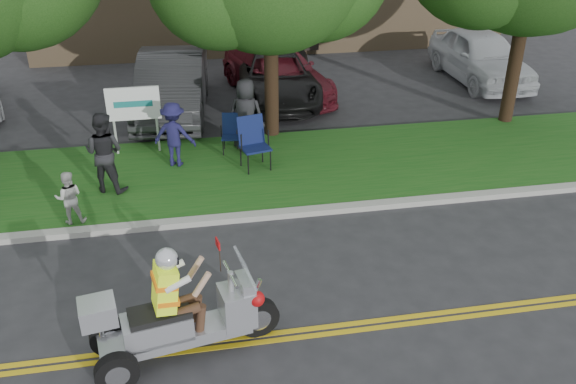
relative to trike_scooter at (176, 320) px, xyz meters
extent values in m
plane|color=#28282B|center=(2.10, 0.61, -0.64)|extent=(120.00, 120.00, 0.00)
cube|color=gold|center=(2.10, 0.03, -0.63)|extent=(60.00, 0.10, 0.01)
cube|color=gold|center=(2.10, 0.19, -0.63)|extent=(60.00, 0.10, 0.01)
cube|color=#A8A89E|center=(2.10, 3.66, -0.58)|extent=(60.00, 0.25, 0.12)
cube|color=#185115|center=(2.10, 5.81, -0.58)|extent=(60.00, 4.00, 0.10)
cylinder|color=#332114|center=(2.60, 7.81, 1.46)|extent=(0.36, 0.36, 4.20)
cylinder|color=#332114|center=(9.10, 7.61, 1.74)|extent=(0.36, 0.36, 4.76)
cylinder|color=silver|center=(-1.30, 7.21, -0.09)|extent=(0.06, 0.06, 1.10)
cylinder|color=silver|center=(-0.30, 7.21, -0.09)|extent=(0.06, 0.06, 1.10)
cube|color=white|center=(-0.80, 7.21, 0.71)|extent=(1.25, 0.06, 0.80)
cylinder|color=black|center=(1.19, 0.22, -0.32)|extent=(0.65, 0.26, 0.63)
cylinder|color=black|center=(-0.82, -0.53, -0.34)|extent=(0.61, 0.26, 0.59)
cylinder|color=black|center=(-0.96, 0.21, -0.34)|extent=(0.61, 0.26, 0.59)
cube|color=#ACAEB6|center=(0.05, 0.01, -0.28)|extent=(2.06, 0.84, 0.19)
cube|color=#ACAEB6|center=(-0.27, -0.05, -0.06)|extent=(1.02, 0.65, 0.37)
cube|color=black|center=(-0.21, -0.04, 0.17)|extent=(0.91, 0.59, 0.11)
cube|color=#ACAEB6|center=(0.88, 0.16, 0.00)|extent=(0.56, 0.58, 0.58)
cube|color=silver|center=(1.02, 0.19, 0.61)|extent=(0.29, 0.51, 0.51)
cube|color=#ACAEB6|center=(-0.99, -0.18, 0.42)|extent=(0.55, 0.52, 0.32)
sphere|color=#B20C0F|center=(1.14, 0.06, 0.19)|extent=(0.23, 0.23, 0.23)
cube|color=#D6FF1A|center=(-0.10, -0.02, 0.59)|extent=(0.43, 0.48, 0.69)
sphere|color=silver|center=(-0.04, 0.00, 1.03)|extent=(0.31, 0.31, 0.31)
cylinder|color=black|center=(1.22, 6.64, -0.34)|extent=(0.03, 0.03, 0.39)
cylinder|color=black|center=(1.64, 6.57, -0.34)|extent=(0.03, 0.03, 0.39)
cylinder|color=black|center=(1.28, 7.02, -0.34)|extent=(0.03, 0.03, 0.39)
cylinder|color=black|center=(1.70, 6.95, -0.34)|extent=(0.03, 0.03, 0.39)
cube|color=#101F4E|center=(1.46, 6.79, -0.13)|extent=(0.55, 0.51, 0.04)
cube|color=#101F4E|center=(1.50, 7.00, 0.13)|extent=(0.50, 0.22, 0.53)
cylinder|color=black|center=(1.69, 5.48, -0.28)|extent=(0.03, 0.03, 0.50)
cylinder|color=black|center=(2.22, 5.61, -0.28)|extent=(0.03, 0.03, 0.50)
cylinder|color=black|center=(1.57, 5.97, -0.28)|extent=(0.03, 0.03, 0.50)
cylinder|color=black|center=(2.10, 6.09, -0.28)|extent=(0.03, 0.03, 0.50)
cube|color=#0F1948|center=(1.89, 5.79, -0.02)|extent=(0.74, 0.70, 0.05)
cube|color=#0F1948|center=(1.83, 6.05, 0.32)|extent=(0.65, 0.33, 0.67)
imported|color=#232326|center=(-1.36, 5.30, 0.35)|extent=(1.04, 0.94, 1.75)
imported|color=#1B1946|center=(0.10, 6.31, 0.23)|extent=(1.11, 0.85, 1.52)
imported|color=black|center=(1.84, 6.97, 0.35)|extent=(1.02, 0.87, 1.77)
imported|color=beige|center=(-1.96, 4.01, 0.01)|extent=(0.55, 0.45, 1.08)
imported|color=#2B2B2D|center=(0.10, 10.08, 0.22)|extent=(2.30, 5.35, 1.72)
imported|color=black|center=(3.20, 10.78, 0.07)|extent=(2.73, 5.24, 1.41)
imported|color=#51121C|center=(3.28, 11.20, 0.10)|extent=(3.43, 5.42, 1.46)
imported|color=silver|center=(10.10, 11.38, 0.20)|extent=(1.98, 4.92, 1.67)
camera|label=1|loc=(0.34, -6.89, 5.58)|focal=38.00mm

